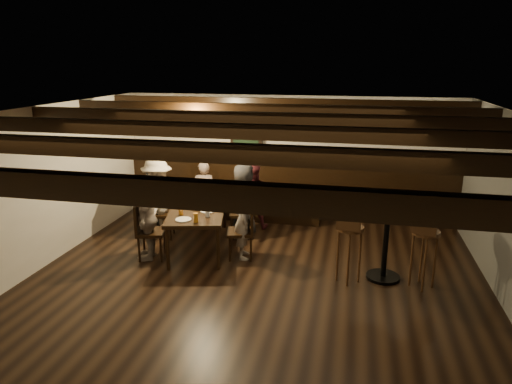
% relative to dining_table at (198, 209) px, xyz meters
% --- Properties ---
extents(room, '(7.00, 7.00, 7.00)m').
position_rel_dining_table_xyz_m(room, '(0.91, 0.61, 0.41)').
color(room, black).
rests_on(room, ground).
extents(dining_table, '(1.29, 2.07, 0.72)m').
position_rel_dining_table_xyz_m(dining_table, '(0.00, 0.00, 0.00)').
color(dining_table, black).
rests_on(dining_table, floor).
extents(chair_left_near, '(0.50, 0.50, 0.92)m').
position_rel_dining_table_xyz_m(chair_left_near, '(-0.80, 0.27, -0.38)').
color(chair_left_near, black).
rests_on(chair_left_near, floor).
extents(chair_left_far, '(0.50, 0.50, 0.91)m').
position_rel_dining_table_xyz_m(chair_left_far, '(-0.60, -0.60, -0.38)').
color(chair_left_far, black).
rests_on(chair_left_far, floor).
extents(chair_right_near, '(0.50, 0.50, 0.90)m').
position_rel_dining_table_xyz_m(chair_right_near, '(0.60, 0.60, -0.39)').
color(chair_right_near, black).
rests_on(chair_right_near, floor).
extents(chair_right_far, '(0.49, 0.49, 0.89)m').
position_rel_dining_table_xyz_m(chair_right_far, '(0.80, -0.27, -0.39)').
color(chair_right_far, black).
rests_on(chair_right_far, floor).
extents(person_bench_left, '(0.65, 0.50, 1.18)m').
position_rel_dining_table_xyz_m(person_bench_left, '(-1.08, 0.67, -0.07)').
color(person_bench_left, '#232325').
rests_on(person_bench_left, floor).
extents(person_bench_centre, '(0.51, 0.39, 1.24)m').
position_rel_dining_table_xyz_m(person_bench_centre, '(-0.24, 1.02, -0.04)').
color(person_bench_centre, '#77655F').
rests_on(person_bench_centre, floor).
extents(person_bench_right, '(0.68, 0.59, 1.22)m').
position_rel_dining_table_xyz_m(person_bench_right, '(0.67, 1.08, -0.05)').
color(person_bench_right, maroon).
rests_on(person_bench_right, floor).
extents(person_left_near, '(0.73, 1.02, 1.43)m').
position_rel_dining_table_xyz_m(person_left_near, '(-0.83, 0.26, 0.05)').
color(person_left_near, '#B8AC9C').
rests_on(person_left_near, floor).
extents(person_left_far, '(0.50, 0.85, 1.35)m').
position_rel_dining_table_xyz_m(person_left_far, '(-0.63, -0.61, 0.02)').
color(person_left_far, gray).
rests_on(person_left_far, floor).
extents(person_right_near, '(0.56, 0.73, 1.33)m').
position_rel_dining_table_xyz_m(person_right_near, '(0.63, 0.61, 0.00)').
color(person_right_near, '#27272A').
rests_on(person_right_near, floor).
extents(person_right_far, '(0.40, 0.52, 1.27)m').
position_rel_dining_table_xyz_m(person_right_far, '(0.83, -0.26, -0.03)').
color(person_right_far, gray).
rests_on(person_right_far, floor).
extents(pint_a, '(0.07, 0.07, 0.14)m').
position_rel_dining_table_xyz_m(pint_a, '(-0.43, 0.62, 0.13)').
color(pint_a, '#BF7219').
rests_on(pint_a, dining_table).
extents(pint_b, '(0.07, 0.07, 0.14)m').
position_rel_dining_table_xyz_m(pint_b, '(0.09, 0.69, 0.13)').
color(pint_b, '#BF7219').
rests_on(pint_b, dining_table).
extents(pint_c, '(0.07, 0.07, 0.14)m').
position_rel_dining_table_xyz_m(pint_c, '(-0.31, 0.03, 0.13)').
color(pint_c, '#BF7219').
rests_on(pint_c, dining_table).
extents(pint_d, '(0.07, 0.07, 0.14)m').
position_rel_dining_table_xyz_m(pint_d, '(0.25, 0.26, 0.13)').
color(pint_d, silver).
rests_on(pint_d, dining_table).
extents(pint_e, '(0.07, 0.07, 0.14)m').
position_rel_dining_table_xyz_m(pint_e, '(-0.11, -0.49, 0.13)').
color(pint_e, '#BF7219').
rests_on(pint_e, dining_table).
extents(pint_f, '(0.07, 0.07, 0.14)m').
position_rel_dining_table_xyz_m(pint_f, '(0.32, -0.49, 0.13)').
color(pint_f, silver).
rests_on(pint_f, dining_table).
extents(pint_g, '(0.07, 0.07, 0.14)m').
position_rel_dining_table_xyz_m(pint_g, '(0.23, -0.77, 0.13)').
color(pint_g, '#BF7219').
rests_on(pint_g, dining_table).
extents(plate_near, '(0.24, 0.24, 0.01)m').
position_rel_dining_table_xyz_m(plate_near, '(0.02, -0.72, 0.07)').
color(plate_near, white).
rests_on(plate_near, dining_table).
extents(plate_far, '(0.24, 0.24, 0.01)m').
position_rel_dining_table_xyz_m(plate_far, '(0.24, -0.25, 0.07)').
color(plate_far, white).
rests_on(plate_far, dining_table).
extents(condiment_caddy, '(0.15, 0.10, 0.12)m').
position_rel_dining_table_xyz_m(condiment_caddy, '(0.01, -0.05, 0.12)').
color(condiment_caddy, black).
rests_on(condiment_caddy, dining_table).
extents(candle, '(0.05, 0.05, 0.05)m').
position_rel_dining_table_xyz_m(candle, '(0.05, 0.32, 0.08)').
color(candle, beige).
rests_on(candle, dining_table).
extents(high_top_table, '(0.65, 0.65, 1.16)m').
position_rel_dining_table_xyz_m(high_top_table, '(2.98, -0.56, 0.10)').
color(high_top_table, black).
rests_on(high_top_table, floor).
extents(bar_stool_left, '(0.38, 0.40, 1.17)m').
position_rel_dining_table_xyz_m(bar_stool_left, '(2.48, -0.76, -0.23)').
color(bar_stool_left, '#3C2213').
rests_on(bar_stool_left, floor).
extents(bar_stool_right, '(0.40, 0.42, 1.17)m').
position_rel_dining_table_xyz_m(bar_stool_right, '(3.47, -0.71, -0.23)').
color(bar_stool_right, '#3C2213').
rests_on(bar_stool_right, floor).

